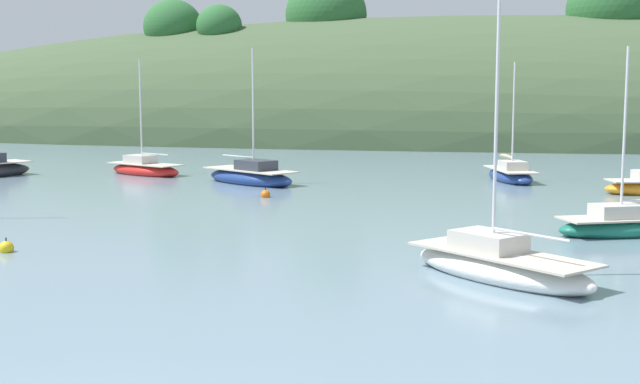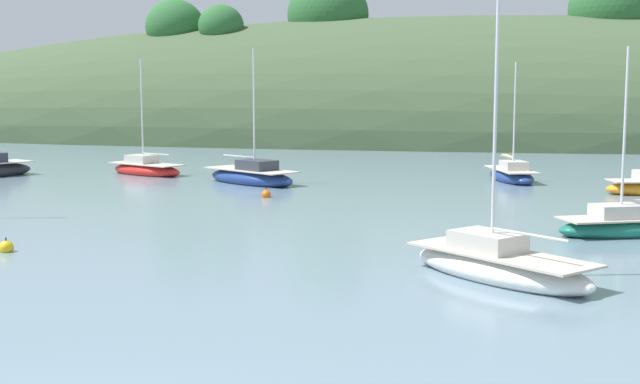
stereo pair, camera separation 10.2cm
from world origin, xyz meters
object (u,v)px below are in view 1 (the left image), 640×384
Objects in this scene: sailboat_cream_ketch at (510,175)px; sailboat_yellow_far at (500,265)px; sailboat_red_portside at (626,226)px; sailboat_white_near at (145,169)px; mooring_buoy_inner at (6,248)px; mooring_buoy_outer at (266,195)px; sailboat_black_sloop at (251,176)px.

sailboat_yellow_far is (-0.65, -24.29, 0.01)m from sailboat_cream_ketch.
sailboat_white_near is at bearing 147.45° from sailboat_red_portside.
sailboat_red_portside is at bearing -78.01° from sailboat_cream_ketch.
mooring_buoy_inner is at bearing -122.53° from sailboat_cream_ketch.
mooring_buoy_outer is at bearing 154.30° from sailboat_red_portside.
sailboat_cream_ketch is at bearing 40.79° from mooring_buoy_outer.
mooring_buoy_inner is (5.85, -22.85, -0.22)m from sailboat_white_near.
sailboat_yellow_far is 8.65m from sailboat_red_portside.
sailboat_yellow_far is at bearing -119.07° from sailboat_red_portside.
sailboat_black_sloop is (7.51, -3.23, 0.04)m from sailboat_white_near.
mooring_buoy_outer is (-10.52, 14.65, -0.23)m from sailboat_yellow_far.
sailboat_white_near is 8.18m from sailboat_black_sloop.
sailboat_black_sloop reaches higher than mooring_buoy_inner.
sailboat_cream_ketch is 12.31× the size of mooring_buoy_inner.
sailboat_black_sloop reaches higher than sailboat_cream_ketch.
mooring_buoy_outer is 1.00× the size of mooring_buoy_inner.
mooring_buoy_inner is at bearing -159.18° from sailboat_red_portside.
sailboat_cream_ketch reaches higher than sailboat_red_portside.
mooring_buoy_outer is (-14.73, 7.09, -0.20)m from sailboat_red_portside.
sailboat_white_near reaches higher than sailboat_cream_ketch.
sailboat_yellow_far is 14.58m from mooring_buoy_inner.
sailboat_black_sloop is 13.61× the size of mooring_buoy_outer.
sailboat_cream_ketch is at bearing 17.40° from sailboat_black_sloop.
sailboat_cream_ketch reaches higher than mooring_buoy_inner.
mooring_buoy_outer is at bearing 125.69° from sailboat_yellow_far.
mooring_buoy_outer is (-11.17, -9.64, -0.22)m from sailboat_cream_ketch.
sailboat_red_portside reaches higher than mooring_buoy_outer.
sailboat_white_near is at bearing 131.26° from sailboat_yellow_far.
sailboat_cream_ketch is 21.09m from sailboat_white_near.
sailboat_red_portside is at bearing 20.82° from mooring_buoy_inner.
sailboat_black_sloop is at bearing -23.28° from sailboat_white_near.
sailboat_cream_ketch is 28.31m from mooring_buoy_inner.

